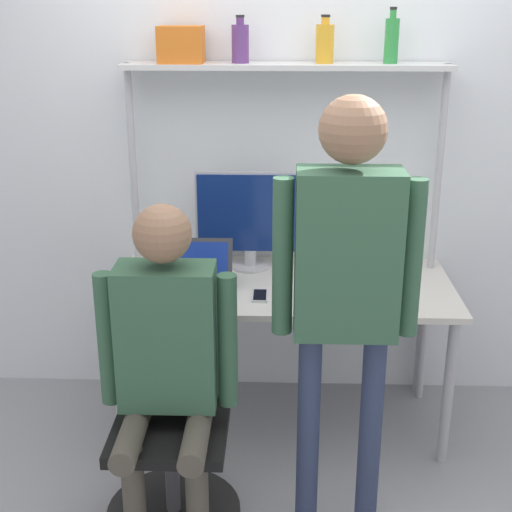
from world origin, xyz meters
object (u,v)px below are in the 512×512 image
at_px(cell_phone, 260,296).
at_px(storage_box, 181,45).
at_px(bottle_green, 392,40).
at_px(laptop, 196,278).
at_px(person_standing, 347,269).
at_px(bottle_amber, 325,43).
at_px(person_seated, 166,349).
at_px(monitor, 250,217).
at_px(office_chair, 173,458).
at_px(bottle_purple, 240,43).

bearing_deg(cell_phone, storage_box, 132.39).
xyz_separation_m(bottle_green, storage_box, (-0.99, -0.00, -0.02)).
height_order(laptop, person_standing, person_standing).
distance_m(bottle_amber, bottle_green, 0.31).
bearing_deg(person_seated, laptop, 86.50).
distance_m(monitor, office_chair, 1.26).
relative_size(laptop, bottle_amber, 1.53).
bearing_deg(storage_box, laptop, -77.06).
bearing_deg(bottle_purple, person_seated, -102.80).
xyz_separation_m(monitor, person_standing, (0.40, -1.01, 0.11)).
height_order(bottle_green, storage_box, bottle_green).
relative_size(office_chair, person_seated, 0.67).
relative_size(laptop, bottle_green, 1.33).
height_order(monitor, laptop, monitor).
xyz_separation_m(bottle_purple, bottle_green, (0.71, 0.00, 0.02)).
distance_m(monitor, storage_box, 0.90).
bearing_deg(bottle_green, monitor, -177.80).
distance_m(cell_phone, person_standing, 0.79).
height_order(person_standing, bottle_purple, bottle_purple).
bearing_deg(bottle_purple, person_standing, -66.89).
xyz_separation_m(office_chair, bottle_purple, (0.24, 0.99, 1.60)).
relative_size(monitor, storage_box, 2.65).
height_order(laptop, bottle_amber, bottle_amber).
xyz_separation_m(laptop, bottle_purple, (0.20, 0.36, 1.05)).
relative_size(cell_phone, person_seated, 0.11).
relative_size(bottle_purple, storage_box, 1.03).
relative_size(bottle_purple, bottle_green, 0.86).
height_order(laptop, bottle_green, bottle_green).
distance_m(cell_phone, bottle_green, 1.34).
height_order(bottle_purple, storage_box, bottle_purple).
distance_m(monitor, laptop, 0.46).
bearing_deg(office_chair, cell_phone, 59.11).
xyz_separation_m(bottle_amber, bottle_purple, (-0.40, 0.00, -0.00)).
xyz_separation_m(person_seated, person_standing, (0.68, 0.01, 0.33)).
bearing_deg(bottle_green, person_seated, -132.13).
bearing_deg(storage_box, monitor, -4.48).
xyz_separation_m(laptop, office_chair, (-0.04, -0.63, -0.56)).
relative_size(laptop, office_chair, 0.37).
bearing_deg(bottle_green, person_standing, -104.40).
xyz_separation_m(office_chair, bottle_amber, (0.63, 0.99, 1.60)).
bearing_deg(bottle_amber, storage_box, 180.00).
distance_m(person_seated, bottle_amber, 1.63).
distance_m(monitor, bottle_green, 1.09).
xyz_separation_m(monitor, bottle_purple, (-0.05, 0.03, 0.85)).
bearing_deg(laptop, bottle_amber, 31.62).
height_order(monitor, person_standing, person_standing).
bearing_deg(bottle_green, laptop, -158.01).
bearing_deg(bottle_green, office_chair, -133.46).
height_order(bottle_amber, storage_box, bottle_amber).
relative_size(person_standing, bottle_amber, 8.11).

